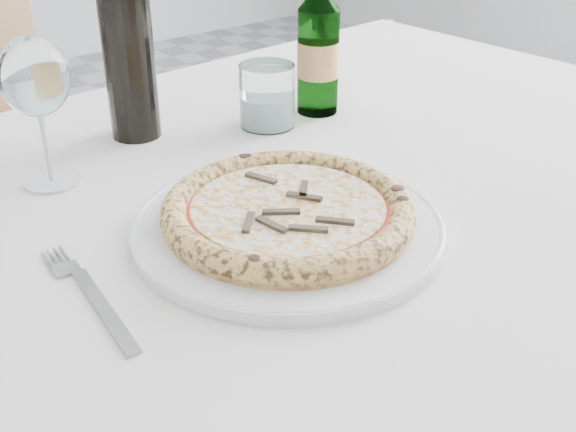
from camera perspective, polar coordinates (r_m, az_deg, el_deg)
name	(u,v)px	position (r m, az deg, el deg)	size (l,w,h in m)	color
dining_table	(238,256)	(0.89, -3.95, -3.18)	(1.64, 1.04, 0.76)	olive
chair_far	(8,174)	(1.54, -21.23, 3.14)	(0.52, 0.52, 0.93)	olive
plate	(288,225)	(0.78, 0.00, -0.72)	(0.34, 0.34, 0.02)	white
pizza	(288,211)	(0.77, 0.00, 0.40)	(0.27, 0.27, 0.03)	tan
fork	(92,297)	(0.70, -15.24, -6.17)	(0.03, 0.21, 0.00)	gray
wine_glass	(35,80)	(0.89, -19.37, 10.09)	(0.08, 0.08, 0.18)	silver
tumbler	(267,100)	(1.05, -1.65, 9.17)	(0.08, 0.08, 0.09)	white
beer_bottle	(318,49)	(1.09, 2.40, 13.03)	(0.06, 0.06, 0.24)	#285A25
wine_bottle	(128,52)	(1.01, -12.50, 12.53)	(0.07, 0.07, 0.28)	black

